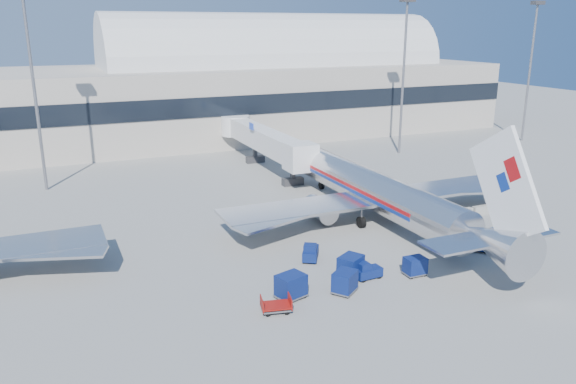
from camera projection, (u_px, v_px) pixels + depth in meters
name	position (u px, v px, depth m)	size (l,w,h in m)	color
ground	(308.00, 252.00, 48.10)	(260.00, 260.00, 0.00)	gray
terminal	(80.00, 99.00, 89.83)	(170.00, 28.15, 21.00)	#B2AA9E
airliner_main	(380.00, 193.00, 55.10)	(32.00, 37.26, 12.07)	silver
jetbridge_near	(260.00, 138.00, 76.97)	(4.40, 27.50, 6.25)	silver
mast_west	(31.00, 62.00, 62.51)	(2.00, 1.20, 22.60)	slate
mast_east	(405.00, 54.00, 81.87)	(2.00, 1.20, 22.60)	slate
mast_far_east	(532.00, 51.00, 91.55)	(2.00, 1.20, 22.60)	slate
barrier_near	(459.00, 214.00, 56.70)	(3.00, 0.55, 0.90)	#9E9E96
barrier_mid	(485.00, 209.00, 57.97)	(3.00, 0.55, 0.90)	#9E9E96
barrier_far	(509.00, 206.00, 59.25)	(3.00, 0.55, 0.90)	#9E9E96
tug_lead	(367.00, 271.00, 42.94)	(2.16, 1.17, 1.37)	#0A1950
tug_right	(477.00, 244.00, 48.30)	(2.30, 2.27, 1.40)	#0A1950
tug_left	(310.00, 252.00, 46.34)	(2.24, 2.62, 1.54)	#0A1950
cart_train_a	(351.00, 266.00, 43.09)	(2.46, 2.29, 1.74)	#0A1950
cart_train_b	(345.00, 281.00, 40.57)	(2.36, 2.26, 1.65)	#0A1950
cart_train_c	(291.00, 286.00, 39.70)	(2.41, 2.09, 1.80)	#0A1950
cart_solo_near	(415.00, 266.00, 43.46)	(1.69, 1.31, 1.47)	#0A1950
cart_solo_far	(524.00, 239.00, 48.67)	(2.17, 1.90, 1.60)	#0A1950
cart_open_red	(276.00, 307.00, 37.94)	(2.29, 1.84, 0.54)	slate
ramp_worker	(525.00, 249.00, 46.55)	(0.65, 0.42, 1.77)	#A1FF1A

